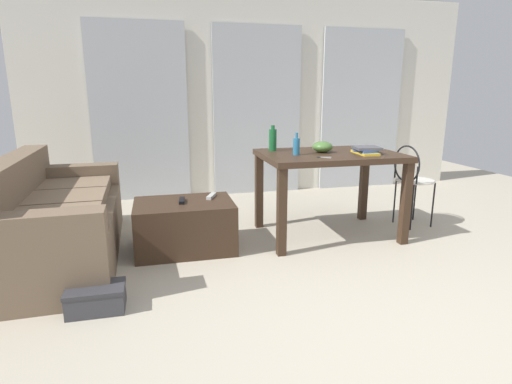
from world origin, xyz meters
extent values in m
plane|color=#B2A893|center=(0.00, 1.32, 0.00)|extent=(8.26, 8.26, 0.00)
cube|color=silver|center=(0.00, 3.44, 1.24)|extent=(5.67, 0.10, 2.48)
cube|color=#B2B7BC|center=(-1.45, 3.36, 1.05)|extent=(1.13, 0.03, 2.10)
cube|color=#B2B7BC|center=(0.00, 3.36, 1.05)|extent=(1.13, 0.03, 2.10)
cube|color=#B2B7BC|center=(1.45, 3.36, 1.05)|extent=(1.13, 0.03, 2.10)
cube|color=brown|center=(-2.05, 1.56, 0.21)|extent=(0.90, 1.92, 0.41)
cube|color=brown|center=(-2.37, 1.55, 0.61)|extent=(0.26, 1.89, 0.39)
cube|color=brown|center=(-2.08, 2.40, 0.51)|extent=(0.84, 0.23, 0.20)
cube|color=brown|center=(-2.02, 0.72, 0.51)|extent=(0.84, 0.23, 0.20)
cube|color=#7D664F|center=(-2.02, 2.06, 0.46)|extent=(0.61, 0.49, 0.10)
cube|color=#7D664F|center=(-2.00, 1.56, 0.46)|extent=(0.61, 0.49, 0.10)
cube|color=#7D664F|center=(-1.98, 1.06, 0.46)|extent=(0.61, 0.49, 0.10)
cube|color=#382619|center=(-1.09, 1.51, 0.21)|extent=(0.81, 0.57, 0.41)
cube|color=#382619|center=(0.22, 1.56, 0.74)|extent=(1.21, 0.84, 0.05)
cube|color=#382619|center=(-0.34, 1.19, 0.36)|extent=(0.07, 0.07, 0.72)
cube|color=#382619|center=(0.78, 1.19, 0.36)|extent=(0.07, 0.07, 0.72)
cube|color=#382619|center=(-0.34, 1.93, 0.36)|extent=(0.07, 0.07, 0.72)
cube|color=#382619|center=(0.78, 1.93, 0.36)|extent=(0.07, 0.07, 0.72)
cylinder|color=silver|center=(1.17, 1.63, 0.45)|extent=(0.36, 0.36, 0.02)
cylinder|color=black|center=(1.31, 1.52, 0.22)|extent=(0.02, 0.02, 0.45)
cylinder|color=black|center=(1.28, 1.77, 0.22)|extent=(0.02, 0.02, 0.45)
cylinder|color=black|center=(1.06, 1.49, 0.22)|extent=(0.02, 0.02, 0.45)
cylinder|color=black|center=(1.03, 1.74, 0.22)|extent=(0.02, 0.02, 0.45)
torus|color=black|center=(1.04, 1.62, 0.62)|extent=(0.06, 0.36, 0.36)
cylinder|color=black|center=(1.06, 1.47, 0.54)|extent=(0.02, 0.02, 0.16)
cylinder|color=black|center=(1.03, 1.77, 0.54)|extent=(0.02, 0.02, 0.16)
cylinder|color=teal|center=(-0.11, 1.51, 0.84)|extent=(0.06, 0.06, 0.14)
cylinder|color=teal|center=(-0.11, 1.51, 0.93)|extent=(0.02, 0.02, 0.05)
cylinder|color=#195B2D|center=(-0.24, 1.80, 0.87)|extent=(0.07, 0.07, 0.20)
cylinder|color=#195B2D|center=(-0.24, 1.80, 0.98)|extent=(0.03, 0.03, 0.04)
ellipsoid|color=#477033|center=(0.16, 1.60, 0.82)|extent=(0.18, 0.18, 0.10)
cube|color=gold|center=(0.49, 1.42, 0.78)|extent=(0.16, 0.30, 0.02)
cube|color=#33519E|center=(0.49, 1.41, 0.80)|extent=(0.15, 0.21, 0.02)
cube|color=#4C4C51|center=(0.50, 1.42, 0.82)|extent=(0.24, 0.24, 0.02)
cube|color=#232326|center=(0.61, 1.74, 0.78)|extent=(0.05, 0.15, 0.02)
cube|color=#9EA0A5|center=(0.08, 1.32, 0.77)|extent=(0.09, 0.03, 0.00)
torus|color=#262628|center=(0.02, 1.33, 0.77)|extent=(0.03, 0.03, 0.00)
cube|color=#9EA0A5|center=(0.07, 1.29, 0.77)|extent=(0.07, 0.07, 0.00)
torus|color=#262628|center=(0.02, 1.34, 0.77)|extent=(0.03, 0.03, 0.00)
cube|color=black|center=(-1.10, 1.51, 0.42)|extent=(0.06, 0.17, 0.03)
cube|color=#B7B7B2|center=(-0.84, 1.61, 0.42)|extent=(0.11, 0.18, 0.02)
cube|color=#38383D|center=(-1.69, 0.61, 0.07)|extent=(0.33, 0.22, 0.13)
cube|color=#313135|center=(-1.69, 0.61, 0.14)|extent=(0.34, 0.23, 0.02)
camera|label=1|loc=(-1.28, -1.82, 1.29)|focal=28.87mm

